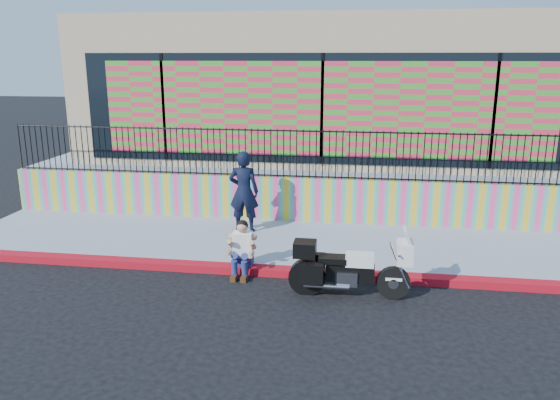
# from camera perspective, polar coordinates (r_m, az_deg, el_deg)

# --- Properties ---
(ground) EXTENTS (90.00, 90.00, 0.00)m
(ground) POSITION_cam_1_polar(r_m,az_deg,el_deg) (10.77, 2.50, -7.98)
(ground) COLOR black
(ground) RESTS_ON ground
(red_curb) EXTENTS (16.00, 0.30, 0.15)m
(red_curb) POSITION_cam_1_polar(r_m,az_deg,el_deg) (10.74, 2.51, -7.61)
(red_curb) COLOR #A10B19
(red_curb) RESTS_ON ground
(sidewalk) EXTENTS (16.00, 3.00, 0.15)m
(sidewalk) POSITION_cam_1_polar(r_m,az_deg,el_deg) (12.27, 3.31, -4.70)
(sidewalk) COLOR #8690A1
(sidewalk) RESTS_ON ground
(mural_wall) EXTENTS (16.00, 0.20, 1.10)m
(mural_wall) POSITION_cam_1_polar(r_m,az_deg,el_deg) (13.62, 3.96, 0.02)
(mural_wall) COLOR #FB428B
(mural_wall) RESTS_ON sidewalk
(metal_fence) EXTENTS (15.80, 0.04, 1.20)m
(metal_fence) POSITION_cam_1_polar(r_m,az_deg,el_deg) (13.37, 4.05, 4.79)
(metal_fence) COLOR black
(metal_fence) RESTS_ON mural_wall
(elevated_platform) EXTENTS (16.00, 10.00, 1.25)m
(elevated_platform) POSITION_cam_1_polar(r_m,az_deg,el_deg) (18.60, 5.22, 3.76)
(elevated_platform) COLOR #8690A1
(elevated_platform) RESTS_ON ground
(storefront_building) EXTENTS (14.00, 8.06, 4.00)m
(storefront_building) POSITION_cam_1_polar(r_m,az_deg,el_deg) (18.06, 5.37, 11.82)
(storefront_building) COLOR tan
(storefront_building) RESTS_ON elevated_platform
(police_motorcycle) EXTENTS (2.12, 0.70, 1.32)m
(police_motorcycle) POSITION_cam_1_polar(r_m,az_deg,el_deg) (9.80, 7.10, -6.94)
(police_motorcycle) COLOR black
(police_motorcycle) RESTS_ON ground
(police_officer) EXTENTS (0.70, 0.46, 1.92)m
(police_officer) POSITION_cam_1_polar(r_m,az_deg,el_deg) (12.75, -3.80, 0.89)
(police_officer) COLOR black
(police_officer) RESTS_ON sidewalk
(seated_man) EXTENTS (0.54, 0.71, 1.06)m
(seated_man) POSITION_cam_1_polar(r_m,az_deg,el_deg) (10.67, -4.04, -5.62)
(seated_man) COLOR navy
(seated_man) RESTS_ON ground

